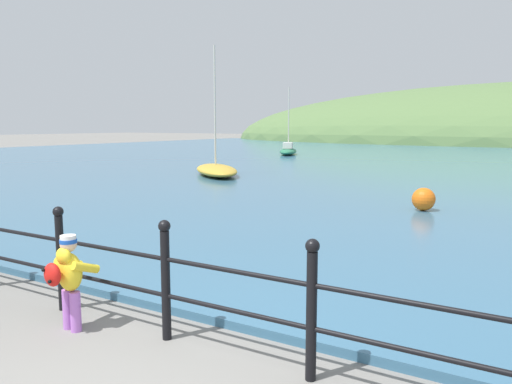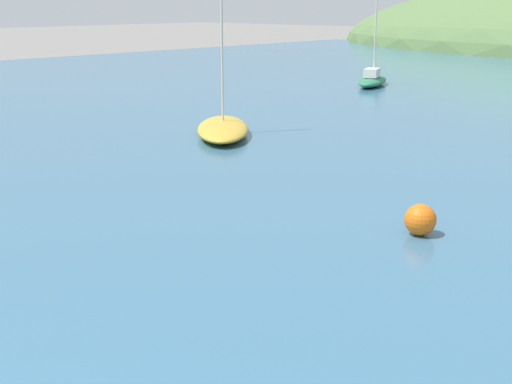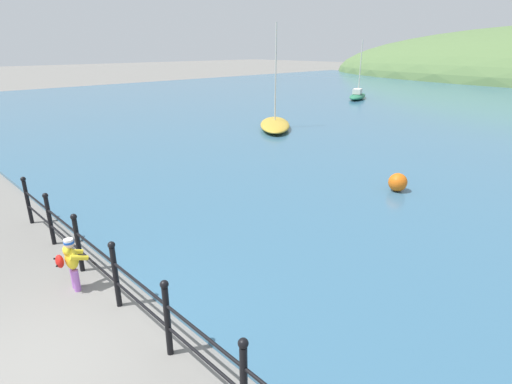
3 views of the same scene
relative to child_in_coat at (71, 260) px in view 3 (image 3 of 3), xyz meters
The scene contains 6 objects.
ground_plane 2.02m from the child_in_coat, 36.66° to the right, with size 200.00×200.00×0.00m, color slate.
iron_railing 1.06m from the child_in_coat, 19.25° to the left, with size 9.51×0.12×1.21m.
child_in_coat is the anchor object (origin of this frame).
boat_green_fishing 15.14m from the child_in_coat, 119.62° to the left, with size 4.08×4.13×5.15m.
boat_red_dinghy 29.34m from the child_in_coat, 112.78° to the left, with size 2.44×3.87×4.55m.
mooring_buoy 8.95m from the child_in_coat, 79.59° to the left, with size 0.55×0.55×0.55m, color orange.
Camera 3 is at (5.16, -0.80, 4.13)m, focal length 28.00 mm.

